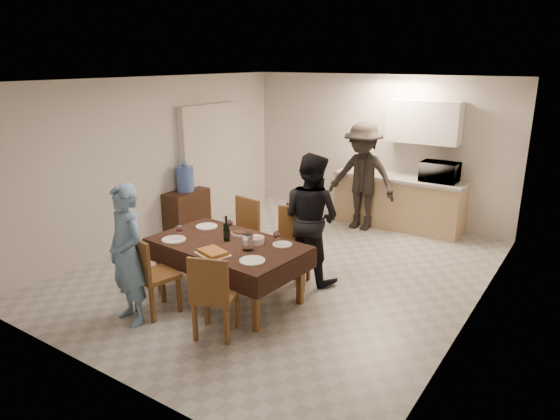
{
  "coord_description": "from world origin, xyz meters",
  "views": [
    {
      "loc": [
        3.55,
        -5.46,
        2.86
      ],
      "look_at": [
        0.1,
        -0.3,
        0.97
      ],
      "focal_mm": 32.0,
      "sensor_mm": 36.0,
      "label": 1
    }
  ],
  "objects_px": {
    "console": "(187,212)",
    "water_pitcher": "(248,242)",
    "water_jug": "(185,179)",
    "wine_bottle": "(226,228)",
    "person_near": "(127,255)",
    "person_far": "(311,218)",
    "microwave": "(440,172)",
    "savoury_tart": "(213,252)",
    "person_kitchen": "(362,177)",
    "dining_table": "(227,245)"
  },
  "relations": [
    {
      "from": "dining_table",
      "to": "person_far",
      "type": "bearing_deg",
      "value": 66.52
    },
    {
      "from": "console",
      "to": "water_jug",
      "type": "bearing_deg",
      "value": 0.0
    },
    {
      "from": "person_far",
      "to": "person_kitchen",
      "type": "relative_size",
      "value": 0.93
    },
    {
      "from": "dining_table",
      "to": "wine_bottle",
      "type": "distance_m",
      "value": 0.2
    },
    {
      "from": "water_pitcher",
      "to": "savoury_tart",
      "type": "height_order",
      "value": "water_pitcher"
    },
    {
      "from": "person_near",
      "to": "person_far",
      "type": "distance_m",
      "value": 2.37
    },
    {
      "from": "savoury_tart",
      "to": "person_kitchen",
      "type": "bearing_deg",
      "value": 88.15
    },
    {
      "from": "water_jug",
      "to": "microwave",
      "type": "bearing_deg",
      "value": 32.54
    },
    {
      "from": "console",
      "to": "water_pitcher",
      "type": "distance_m",
      "value": 3.0
    },
    {
      "from": "water_jug",
      "to": "dining_table",
      "type": "bearing_deg",
      "value": -35.25
    },
    {
      "from": "console",
      "to": "wine_bottle",
      "type": "bearing_deg",
      "value": -34.98
    },
    {
      "from": "water_jug",
      "to": "savoury_tart",
      "type": "distance_m",
      "value": 2.96
    },
    {
      "from": "wine_bottle",
      "to": "water_pitcher",
      "type": "xyz_separation_m",
      "value": [
        0.4,
        -0.1,
        -0.06
      ]
    },
    {
      "from": "savoury_tart",
      "to": "person_near",
      "type": "xyz_separation_m",
      "value": [
        -0.65,
        -0.67,
        0.05
      ]
    },
    {
      "from": "person_kitchen",
      "to": "wine_bottle",
      "type": "bearing_deg",
      "value": -94.69
    },
    {
      "from": "console",
      "to": "microwave",
      "type": "relative_size",
      "value": 1.32
    },
    {
      "from": "person_near",
      "to": "water_jug",
      "type": "bearing_deg",
      "value": 134.58
    },
    {
      "from": "water_pitcher",
      "to": "person_near",
      "type": "relative_size",
      "value": 0.12
    },
    {
      "from": "person_far",
      "to": "water_pitcher",
      "type": "bearing_deg",
      "value": 85.32
    },
    {
      "from": "person_near",
      "to": "microwave",
      "type": "bearing_deg",
      "value": 80.69
    },
    {
      "from": "savoury_tart",
      "to": "microwave",
      "type": "xyz_separation_m",
      "value": [
        1.3,
        4.17,
        0.32
      ]
    },
    {
      "from": "water_jug",
      "to": "wine_bottle",
      "type": "bearing_deg",
      "value": -34.98
    },
    {
      "from": "wine_bottle",
      "to": "person_far",
      "type": "relative_size",
      "value": 0.18
    },
    {
      "from": "water_jug",
      "to": "microwave",
      "type": "relative_size",
      "value": 0.71
    },
    {
      "from": "microwave",
      "to": "person_kitchen",
      "type": "distance_m",
      "value": 1.27
    },
    {
      "from": "savoury_tart",
      "to": "person_far",
      "type": "relative_size",
      "value": 0.22
    },
    {
      "from": "dining_table",
      "to": "savoury_tart",
      "type": "xyz_separation_m",
      "value": [
        0.1,
        -0.38,
        0.06
      ]
    },
    {
      "from": "water_jug",
      "to": "console",
      "type": "bearing_deg",
      "value": 0.0
    },
    {
      "from": "water_jug",
      "to": "wine_bottle",
      "type": "height_order",
      "value": "water_jug"
    },
    {
      "from": "console",
      "to": "wine_bottle",
      "type": "height_order",
      "value": "wine_bottle"
    },
    {
      "from": "water_pitcher",
      "to": "savoury_tart",
      "type": "relative_size",
      "value": 0.5
    },
    {
      "from": "water_pitcher",
      "to": "person_far",
      "type": "distance_m",
      "value": 1.12
    },
    {
      "from": "console",
      "to": "water_pitcher",
      "type": "relative_size",
      "value": 4.12
    },
    {
      "from": "person_near",
      "to": "console",
      "type": "bearing_deg",
      "value": 134.58
    },
    {
      "from": "water_pitcher",
      "to": "microwave",
      "type": "distance_m",
      "value": 3.99
    },
    {
      "from": "person_near",
      "to": "water_pitcher",
      "type": "bearing_deg",
      "value": 60.6
    },
    {
      "from": "water_jug",
      "to": "person_far",
      "type": "xyz_separation_m",
      "value": [
        2.71,
        -0.48,
        -0.07
      ]
    },
    {
      "from": "microwave",
      "to": "person_kitchen",
      "type": "relative_size",
      "value": 0.32
    },
    {
      "from": "console",
      "to": "water_jug",
      "type": "relative_size",
      "value": 1.86
    },
    {
      "from": "wine_bottle",
      "to": "person_kitchen",
      "type": "height_order",
      "value": "person_kitchen"
    },
    {
      "from": "savoury_tart",
      "to": "microwave",
      "type": "distance_m",
      "value": 4.38
    },
    {
      "from": "water_jug",
      "to": "water_pitcher",
      "type": "relative_size",
      "value": 2.22
    },
    {
      "from": "water_pitcher",
      "to": "person_near",
      "type": "distance_m",
      "value": 1.35
    },
    {
      "from": "water_jug",
      "to": "person_near",
      "type": "height_order",
      "value": "person_near"
    },
    {
      "from": "person_far",
      "to": "savoury_tart",
      "type": "bearing_deg",
      "value": 78.16
    },
    {
      "from": "wine_bottle",
      "to": "water_pitcher",
      "type": "relative_size",
      "value": 1.67
    },
    {
      "from": "person_near",
      "to": "savoury_tart",
      "type": "bearing_deg",
      "value": 58.46
    },
    {
      "from": "water_jug",
      "to": "microwave",
      "type": "distance_m",
      "value": 4.22
    },
    {
      "from": "savoury_tart",
      "to": "console",
      "type": "bearing_deg",
      "value": 139.85
    },
    {
      "from": "person_near",
      "to": "person_far",
      "type": "bearing_deg",
      "value": 74.94
    }
  ]
}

